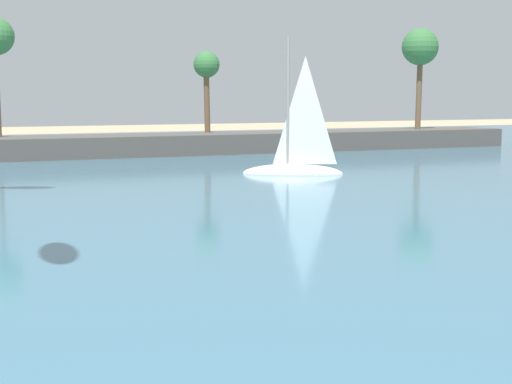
# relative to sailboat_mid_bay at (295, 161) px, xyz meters

# --- Properties ---
(sea) EXTENTS (220.00, 95.90, 0.06)m
(sea) POSITION_rel_sailboat_mid_bay_xyz_m (-16.81, 11.64, -0.89)
(sea) COLOR teal
(sea) RESTS_ON ground
(palm_headland) EXTENTS (96.29, 6.00, 12.00)m
(palm_headland) POSITION_rel_sailboat_mid_bay_xyz_m (-16.20, 19.64, 1.18)
(palm_headland) COLOR #514C47
(palm_headland) RESTS_ON ground
(sailboat_mid_bay) EXTENTS (6.78, 4.80, 9.58)m
(sailboat_mid_bay) POSITION_rel_sailboat_mid_bay_xyz_m (0.00, 0.00, 0.00)
(sailboat_mid_bay) COLOR white
(sailboat_mid_bay) RESTS_ON sea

